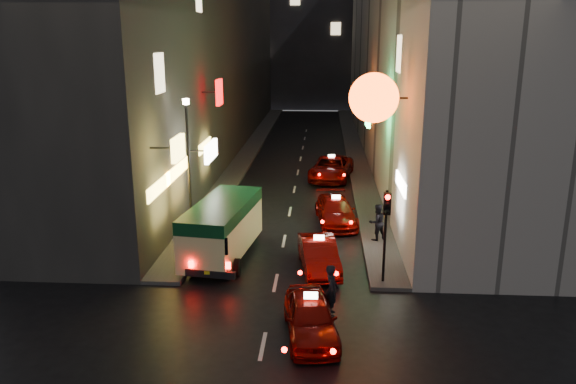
% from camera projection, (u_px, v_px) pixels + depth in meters
% --- Properties ---
extents(building_left, '(7.58, 52.00, 18.00)m').
position_uv_depth(building_left, '(200.00, 36.00, 43.69)').
color(building_left, '#3A3734').
rests_on(building_left, ground).
extents(building_right, '(8.32, 52.00, 18.00)m').
position_uv_depth(building_right, '(408.00, 36.00, 42.71)').
color(building_right, '#A6A098').
rests_on(building_right, ground).
extents(building_far, '(30.00, 10.00, 22.00)m').
position_uv_depth(building_far, '(312.00, 21.00, 73.47)').
color(building_far, '#34343A').
rests_on(building_far, ground).
extents(sidewalk_left, '(1.50, 52.00, 0.15)m').
position_uv_depth(sidewalk_left, '(250.00, 150.00, 45.83)').
color(sidewalk_left, '#484643').
rests_on(sidewalk_left, ground).
extents(sidewalk_right, '(1.50, 52.00, 0.15)m').
position_uv_depth(sidewalk_right, '(355.00, 151.00, 45.31)').
color(sidewalk_right, '#484643').
rests_on(sidewalk_right, ground).
extents(minibus, '(2.70, 5.83, 2.41)m').
position_uv_depth(minibus, '(223.00, 223.00, 23.03)').
color(minibus, '#EFE495').
rests_on(minibus, ground).
extents(taxi_near, '(2.53, 4.88, 1.65)m').
position_uv_depth(taxi_near, '(311.00, 314.00, 17.10)').
color(taxi_near, '#710703').
rests_on(taxi_near, ground).
extents(taxi_second, '(2.54, 4.83, 1.63)m').
position_uv_depth(taxi_second, '(319.00, 252.00, 22.07)').
color(taxi_second, '#710703').
rests_on(taxi_second, ground).
extents(taxi_third, '(2.45, 4.83, 1.64)m').
position_uv_depth(taxi_third, '(336.00, 209.00, 27.65)').
color(taxi_third, '#710703').
rests_on(taxi_third, ground).
extents(taxi_far, '(3.04, 5.60, 1.86)m').
position_uv_depth(taxi_far, '(331.00, 166.00, 36.36)').
color(taxi_far, '#710703').
rests_on(taxi_far, ground).
extents(pedestrian_crossing, '(0.44, 0.66, 1.99)m').
position_uv_depth(pedestrian_crossing, '(332.00, 287.00, 18.38)').
color(pedestrian_crossing, black).
rests_on(pedestrian_crossing, ground).
extents(pedestrian_sidewalk, '(0.83, 0.71, 1.87)m').
position_uv_depth(pedestrian_sidewalk, '(377.00, 220.00, 24.88)').
color(pedestrian_sidewalk, black).
rests_on(pedestrian_sidewalk, sidewalk_right).
extents(traffic_light, '(0.26, 0.43, 3.50)m').
position_uv_depth(traffic_light, '(386.00, 217.00, 20.06)').
color(traffic_light, black).
rests_on(traffic_light, sidewalk_right).
extents(lamp_post, '(0.28, 0.28, 6.22)m').
position_uv_depth(lamp_post, '(189.00, 159.00, 24.65)').
color(lamp_post, black).
rests_on(lamp_post, sidewalk_left).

